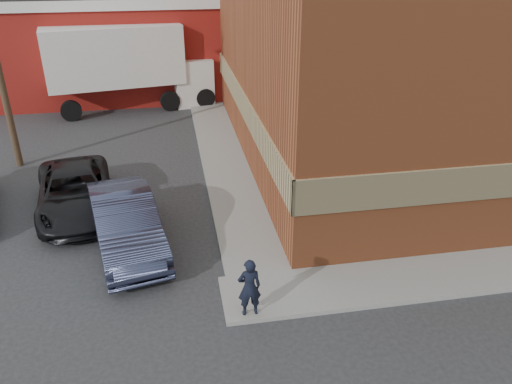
{
  "coord_description": "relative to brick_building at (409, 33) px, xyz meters",
  "views": [
    {
      "loc": [
        -1.4,
        -10.76,
        8.05
      ],
      "look_at": [
        0.88,
        2.03,
        1.51
      ],
      "focal_mm": 35.0,
      "sensor_mm": 36.0,
      "label": 1
    }
  ],
  "objects": [
    {
      "name": "sedan",
      "position": [
        -11.4,
        -6.87,
        -3.88
      ],
      "size": [
        2.66,
        5.14,
        1.61
      ],
      "primitive_type": "imported",
      "rotation": [
        0.0,
        0.0,
        0.2
      ],
      "color": "#2E334D",
      "rests_on": "ground"
    },
    {
      "name": "suv_a",
      "position": [
        -13.18,
        -4.33,
        -3.97
      ],
      "size": [
        3.13,
        5.41,
        1.42
      ],
      "primitive_type": "imported",
      "rotation": [
        0.0,
        0.0,
        0.16
      ],
      "color": "black",
      "rests_on": "ground"
    },
    {
      "name": "sidewalk_south",
      "position": [
        -1.0,
        -9.9,
        -4.62
      ],
      "size": [
        16.0,
        1.8,
        0.12
      ],
      "primitive_type": "cube",
      "color": "gray",
      "rests_on": "ground"
    },
    {
      "name": "brick_building",
      "position": [
        0.0,
        0.0,
        0.0
      ],
      "size": [
        14.25,
        18.25,
        9.36
      ],
      "color": "#9A4B27",
      "rests_on": "ground"
    },
    {
      "name": "warehouse",
      "position": [
        -14.5,
        11.0,
        -1.87
      ],
      "size": [
        16.3,
        8.3,
        5.6
      ],
      "color": "maroon",
      "rests_on": "ground"
    },
    {
      "name": "ground",
      "position": [
        -8.5,
        -9.0,
        -4.68
      ],
      "size": [
        90.0,
        90.0,
        0.0
      ],
      "primitive_type": "plane",
      "color": "#28282B",
      "rests_on": "ground"
    },
    {
      "name": "man",
      "position": [
        -8.41,
        -10.55,
        -3.8
      ],
      "size": [
        0.57,
        0.38,
        1.52
      ],
      "primitive_type": "imported",
      "rotation": [
        0.0,
        0.0,
        3.18
      ],
      "color": "black",
      "rests_on": "sidewalk_south"
    },
    {
      "name": "box_truck",
      "position": [
        -11.66,
        7.15,
        -2.18
      ],
      "size": [
        9.11,
        4.06,
        4.34
      ],
      "rotation": [
        0.0,
        0.0,
        0.17
      ],
      "color": "white",
      "rests_on": "ground"
    },
    {
      "name": "sidewalk_west",
      "position": [
        -7.9,
        0.0,
        -4.62
      ],
      "size": [
        1.8,
        18.0,
        0.12
      ],
      "primitive_type": "cube",
      "color": "gray",
      "rests_on": "ground"
    }
  ]
}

